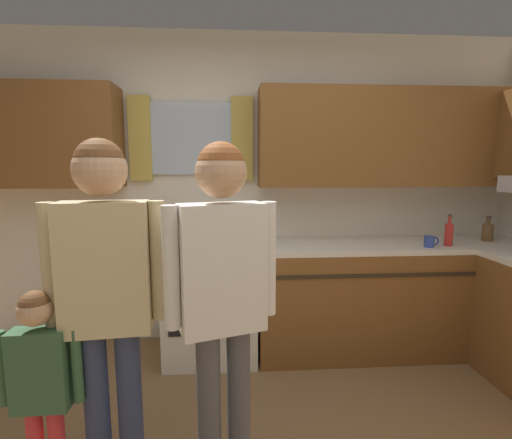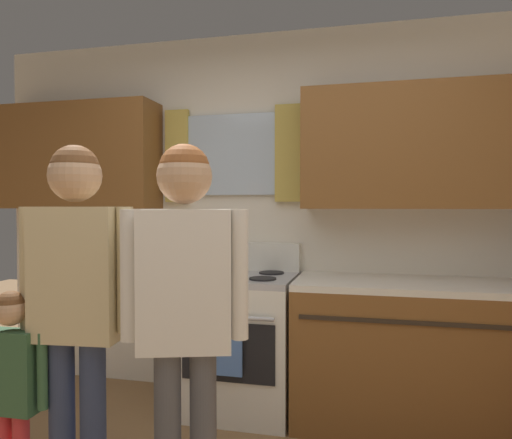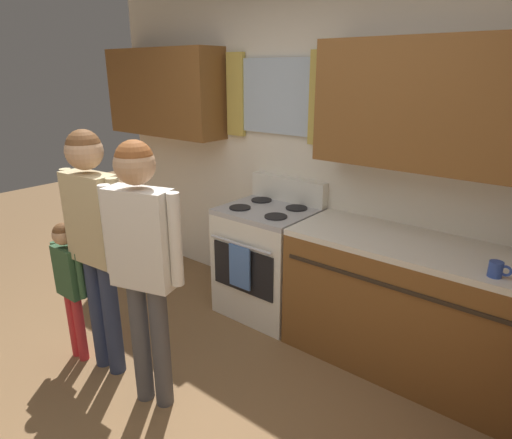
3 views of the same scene
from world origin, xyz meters
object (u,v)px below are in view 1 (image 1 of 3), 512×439
object	(u,v)px
adult_in_plaid	(222,282)
small_child	(41,378)
bottle_squat_brown	(488,232)
adult_holding_child	(106,282)
stove_oven	(211,298)
mug_cobalt_blue	(430,242)
bottle_sauce_red	(449,234)

from	to	relation	value
adult_in_plaid	small_child	world-z (taller)	adult_in_plaid
bottle_squat_brown	adult_holding_child	distance (m)	2.93
bottle_squat_brown	adult_in_plaid	distance (m)	2.51
adult_holding_child	adult_in_plaid	distance (m)	0.49
stove_oven	mug_cobalt_blue	bearing A→B (deg)	-7.01
stove_oven	mug_cobalt_blue	xyz separation A→B (m)	(1.67, -0.20, 0.48)
stove_oven	bottle_sauce_red	distance (m)	1.92
bottle_sauce_red	adult_holding_child	bearing A→B (deg)	-153.03
bottle_sauce_red	small_child	distance (m)	2.76
stove_oven	bottle_sauce_red	bearing A→B (deg)	-5.23
mug_cobalt_blue	adult_in_plaid	distance (m)	1.89
bottle_sauce_red	bottle_squat_brown	bearing A→B (deg)	20.81
stove_oven	bottle_squat_brown	size ratio (longest dim) A/B	5.37
bottle_squat_brown	bottle_sauce_red	size ratio (longest dim) A/B	0.84
small_child	mug_cobalt_blue	bearing A→B (deg)	26.69
small_child	bottle_squat_brown	bearing A→B (deg)	25.07
bottle_squat_brown	stove_oven	bearing A→B (deg)	179.93
bottle_squat_brown	bottle_sauce_red	bearing A→B (deg)	-159.19
bottle_sauce_red	adult_in_plaid	bearing A→B (deg)	-146.54
adult_holding_child	small_child	world-z (taller)	adult_holding_child
stove_oven	small_child	xyz separation A→B (m)	(-0.63, -1.36, 0.16)
mug_cobalt_blue	adult_in_plaid	bearing A→B (deg)	-144.64
mug_cobalt_blue	small_child	xyz separation A→B (m)	(-2.30, -1.15, -0.31)
bottle_sauce_red	adult_in_plaid	xyz separation A→B (m)	(-1.71, -1.13, 0.02)
adult_holding_child	adult_in_plaid	world-z (taller)	adult_holding_child
mug_cobalt_blue	adult_holding_child	world-z (taller)	adult_holding_child
bottle_squat_brown	small_child	distance (m)	3.22
small_child	stove_oven	bearing A→B (deg)	65.14
adult_holding_child	mug_cobalt_blue	bearing A→B (deg)	28.06
stove_oven	adult_holding_child	size ratio (longest dim) A/B	0.68
adult_holding_child	small_child	bearing A→B (deg)	-164.95
bottle_sauce_red	adult_in_plaid	world-z (taller)	adult_in_plaid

